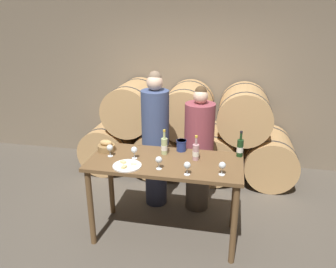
% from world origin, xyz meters
% --- Properties ---
extents(ground_plane, '(10.00, 10.00, 0.00)m').
position_xyz_m(ground_plane, '(0.00, 0.00, 0.00)').
color(ground_plane, '#564F44').
extents(stone_wall_back, '(10.00, 0.12, 3.20)m').
position_xyz_m(stone_wall_back, '(0.00, 2.20, 1.60)').
color(stone_wall_back, '#7F705B').
rests_on(stone_wall_back, ground_plane).
extents(barrel_stack, '(3.32, 0.92, 1.45)m').
position_xyz_m(barrel_stack, '(0.00, 1.62, 0.67)').
color(barrel_stack, tan).
rests_on(barrel_stack, ground_plane).
extents(tasting_table, '(1.65, 0.74, 0.96)m').
position_xyz_m(tasting_table, '(0.00, 0.00, 0.82)').
color(tasting_table, brown).
rests_on(tasting_table, ground_plane).
extents(person_left, '(0.35, 0.35, 1.79)m').
position_xyz_m(person_left, '(-0.27, 0.66, 0.92)').
color(person_left, '#2D334C').
rests_on(person_left, ground_plane).
extents(person_right, '(0.37, 0.37, 1.64)m').
position_xyz_m(person_right, '(0.29, 0.66, 0.82)').
color(person_right, '#4C4238').
rests_on(person_right, ground_plane).
extents(wine_bottle_red, '(0.07, 0.07, 0.30)m').
position_xyz_m(wine_bottle_red, '(0.78, 0.27, 1.06)').
color(wine_bottle_red, '#193819').
rests_on(wine_bottle_red, tasting_table).
extents(wine_bottle_white, '(0.07, 0.07, 0.29)m').
position_xyz_m(wine_bottle_white, '(-0.05, 0.17, 1.06)').
color(wine_bottle_white, '#ADBC7F').
rests_on(wine_bottle_white, tasting_table).
extents(wine_bottle_rose, '(0.07, 0.07, 0.28)m').
position_xyz_m(wine_bottle_rose, '(0.32, 0.08, 1.05)').
color(wine_bottle_rose, '#BC8E93').
rests_on(wine_bottle_rose, tasting_table).
extents(blue_crock, '(0.12, 0.12, 0.13)m').
position_xyz_m(blue_crock, '(0.13, 0.30, 1.03)').
color(blue_crock, navy).
rests_on(blue_crock, tasting_table).
extents(bread_basket, '(0.20, 0.20, 0.13)m').
position_xyz_m(bread_basket, '(-0.72, 0.12, 1.01)').
color(bread_basket, olive).
rests_on(bread_basket, tasting_table).
extents(cheese_plate, '(0.30, 0.30, 0.04)m').
position_xyz_m(cheese_plate, '(-0.36, -0.22, 0.97)').
color(cheese_plate, white).
rests_on(cheese_plate, tasting_table).
extents(wine_glass_far_left, '(0.07, 0.07, 0.14)m').
position_xyz_m(wine_glass_far_left, '(-0.62, -0.01, 1.05)').
color(wine_glass_far_left, white).
rests_on(wine_glass_far_left, tasting_table).
extents(wine_glass_left, '(0.07, 0.07, 0.14)m').
position_xyz_m(wine_glass_left, '(-0.34, -0.01, 1.05)').
color(wine_glass_left, white).
rests_on(wine_glass_left, tasting_table).
extents(wine_glass_center, '(0.07, 0.07, 0.14)m').
position_xyz_m(wine_glass_center, '(-0.02, -0.21, 1.05)').
color(wine_glass_center, white).
rests_on(wine_glass_center, tasting_table).
extents(wine_glass_right, '(0.07, 0.07, 0.14)m').
position_xyz_m(wine_glass_right, '(0.28, -0.27, 1.05)').
color(wine_glass_right, white).
rests_on(wine_glass_right, tasting_table).
extents(wine_glass_far_right, '(0.07, 0.07, 0.14)m').
position_xyz_m(wine_glass_far_right, '(0.61, -0.21, 1.05)').
color(wine_glass_far_right, white).
rests_on(wine_glass_far_right, tasting_table).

